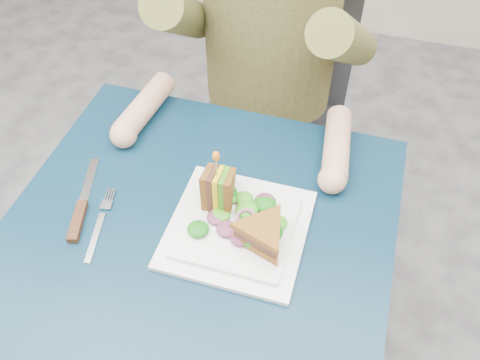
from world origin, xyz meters
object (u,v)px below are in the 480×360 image
(sandwich_flat, at_px, (263,234))
(fork, at_px, (99,225))
(table, at_px, (196,257))
(chair, at_px, (274,96))
(plate, at_px, (238,228))
(sandwich_upright, at_px, (218,189))
(knife, at_px, (80,213))
(diner, at_px, (270,0))

(sandwich_flat, height_order, fork, sandwich_flat)
(sandwich_flat, distance_m, fork, 0.32)
(table, height_order, sandwich_flat, sandwich_flat)
(chair, bearing_deg, table, -90.00)
(table, height_order, plate, plate)
(chair, distance_m, plate, 0.68)
(sandwich_flat, distance_m, sandwich_upright, 0.13)
(table, relative_size, plate, 2.88)
(sandwich_flat, distance_m, knife, 0.37)
(chair, distance_m, diner, 0.39)
(chair, bearing_deg, knife, -108.28)
(sandwich_flat, relative_size, knife, 0.70)
(table, height_order, chair, chair)
(sandwich_flat, relative_size, fork, 0.85)
(chair, height_order, diner, diner)
(sandwich_flat, relative_size, sandwich_upright, 1.16)
(sandwich_upright, height_order, knife, sandwich_upright)
(sandwich_flat, height_order, knife, sandwich_flat)
(sandwich_upright, bearing_deg, knife, -159.16)
(diner, distance_m, sandwich_flat, 0.59)
(chair, bearing_deg, fork, -104.35)
(sandwich_upright, relative_size, knife, 0.60)
(table, height_order, sandwich_upright, sandwich_upright)
(chair, height_order, sandwich_upright, chair)
(knife, bearing_deg, sandwich_upright, 20.84)
(fork, xyz_separation_m, knife, (-0.05, 0.01, 0.00))
(table, distance_m, fork, 0.20)
(table, distance_m, diner, 0.63)
(sandwich_upright, bearing_deg, diner, 92.97)
(fork, distance_m, knife, 0.05)
(sandwich_upright, distance_m, knife, 0.28)
(plate, bearing_deg, fork, -165.70)
(diner, xyz_separation_m, sandwich_upright, (0.03, -0.49, -0.13))
(table, relative_size, diner, 1.01)
(plate, distance_m, fork, 0.27)
(chair, height_order, knife, chair)
(sandwich_flat, xyz_separation_m, sandwich_upright, (-0.11, 0.07, 0.01))
(table, xyz_separation_m, chair, (0.00, 0.68, -0.11))
(plate, relative_size, knife, 1.20)
(chair, xyz_separation_m, fork, (-0.18, -0.71, 0.19))
(diner, relative_size, sandwich_upright, 5.70)
(table, relative_size, fork, 4.20)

